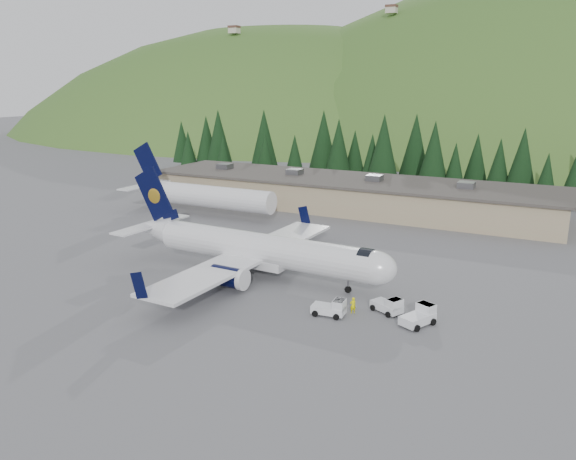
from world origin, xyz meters
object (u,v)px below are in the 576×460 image
(second_airliner, at_px, (197,195))
(baggage_tug_c, at_px, (420,316))
(terminal_building, at_px, (346,193))
(ramp_worker, at_px, (353,305))
(airliner, at_px, (256,249))
(baggage_tug_b, at_px, (389,306))
(baggage_tug_a, at_px, (331,308))

(second_airliner, height_order, baggage_tug_c, second_airliner)
(terminal_building, xyz_separation_m, ramp_worker, (17.61, -43.22, -1.83))
(second_airliner, relative_size, terminal_building, 0.39)
(airliner, height_order, second_airliner, second_airliner)
(airliner, xyz_separation_m, baggage_tug_c, (19.85, -4.88, -2.23))
(baggage_tug_b, distance_m, baggage_tug_c, 3.46)
(airliner, distance_m, ramp_worker, 14.75)
(ramp_worker, bearing_deg, baggage_tug_a, 0.55)
(terminal_building, bearing_deg, baggage_tug_b, -63.66)
(second_airliner, xyz_separation_m, baggage_tug_a, (35.94, -28.65, -2.58))
(baggage_tug_a, bearing_deg, terminal_building, 105.21)
(ramp_worker, bearing_deg, baggage_tug_c, 141.96)
(airliner, height_order, baggage_tug_b, airliner)
(terminal_building, height_order, ramp_worker, terminal_building)
(second_airliner, bearing_deg, baggage_tug_c, -31.51)
(baggage_tug_b, distance_m, ramp_worker, 3.40)
(baggage_tug_c, bearing_deg, baggage_tug_a, 128.15)
(second_airliner, distance_m, baggage_tug_c, 51.41)
(baggage_tug_b, bearing_deg, baggage_tug_a, -119.40)
(baggage_tug_a, xyz_separation_m, ramp_worker, (1.58, 1.43, 0.05))
(baggage_tug_b, bearing_deg, terminal_building, 143.60)
(baggage_tug_c, bearing_deg, second_airliner, 83.62)
(baggage_tug_a, height_order, baggage_tug_c, baggage_tug_c)
(airliner, xyz_separation_m, second_airliner, (-23.93, 21.96, 0.30))
(baggage_tug_a, relative_size, baggage_tug_c, 0.86)
(baggage_tug_a, relative_size, ramp_worker, 2.02)
(airliner, relative_size, ramp_worker, 21.53)
(baggage_tug_c, height_order, ramp_worker, baggage_tug_c)
(baggage_tug_c, bearing_deg, baggage_tug_b, 94.71)
(airliner, height_order, baggage_tug_a, airliner)
(baggage_tug_b, relative_size, baggage_tug_c, 0.91)
(baggage_tug_b, relative_size, terminal_building, 0.05)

